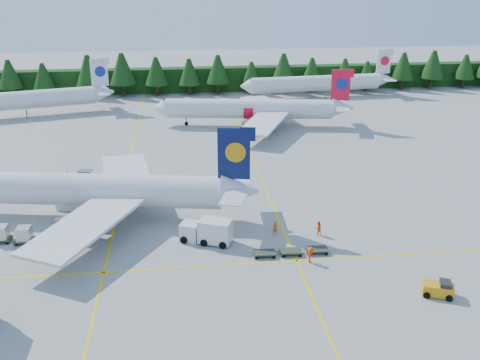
{
  "coord_description": "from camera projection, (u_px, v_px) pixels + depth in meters",
  "views": [
    {
      "loc": [
        -5.76,
        -54.46,
        28.47
      ],
      "look_at": [
        1.76,
        9.23,
        3.5
      ],
      "focal_mm": 40.0,
      "sensor_mm": 36.0,
      "label": 1
    }
  ],
  "objects": [
    {
      "name": "crew_a",
      "position": [
        275.0,
        228.0,
        61.87
      ],
      "size": [
        0.63,
        0.45,
        1.61
      ],
      "primitive_type": "imported",
      "rotation": [
        0.0,
        0.0,
        -0.11
      ],
      "color": "#ED4705",
      "rests_on": "ground"
    },
    {
      "name": "crew_c",
      "position": [
        311.0,
        255.0,
        55.87
      ],
      "size": [
        0.8,
        0.87,
        1.75
      ],
      "primitive_type": "imported",
      "rotation": [
        0.0,
        0.0,
        1.0
      ],
      "color": "#F53305",
      "rests_on": "ground"
    },
    {
      "name": "service_truck",
      "position": [
        206.0,
        231.0,
        60.01
      ],
      "size": [
        6.14,
        4.11,
        2.79
      ],
      "rotation": [
        0.0,
        0.0,
        -0.38
      ],
      "color": "white",
      "rests_on": "ground"
    },
    {
      "name": "airliner_far_left",
      "position": [
        9.0,
        101.0,
        111.17
      ],
      "size": [
        37.78,
        12.53,
        11.2
      ],
      "rotation": [
        0.0,
        0.0,
        0.25
      ],
      "color": "silver",
      "rests_on": "ground"
    },
    {
      "name": "taxi_stripe_a",
      "position": [
        125.0,
        180.0,
        78.34
      ],
      "size": [
        0.25,
        120.0,
        0.01
      ],
      "primitive_type": "cube",
      "color": "yellow",
      "rests_on": "ground"
    },
    {
      "name": "crew_b",
      "position": [
        318.0,
        228.0,
        61.78
      ],
      "size": [
        0.99,
        0.87,
        1.73
      ],
      "primitive_type": "imported",
      "rotation": [
        0.0,
        0.0,
        3.44
      ],
      "color": "#EE4605",
      "rests_on": "ground"
    },
    {
      "name": "taxi_stripe_cross",
      "position": [
        240.0,
        264.0,
        55.81
      ],
      "size": [
        80.0,
        0.25,
        0.01
      ],
      "primitive_type": "cube",
      "color": "yellow",
      "rests_on": "ground"
    },
    {
      "name": "airliner_red",
      "position": [
        245.0,
        109.0,
        105.01
      ],
      "size": [
        38.39,
        31.37,
        11.21
      ],
      "rotation": [
        0.0,
        0.0,
        -0.15
      ],
      "color": "silver",
      "rests_on": "ground"
    },
    {
      "name": "uld_pair",
      "position": [
        13.0,
        234.0,
        59.96
      ],
      "size": [
        4.9,
        2.39,
        1.64
      ],
      "rotation": [
        0.0,
        0.0,
        -0.05
      ],
      "color": "#2F3426",
      "rests_on": "ground"
    },
    {
      "name": "dolly_train",
      "position": [
        291.0,
        251.0,
        57.63
      ],
      "size": [
        8.15,
        1.64,
        0.13
      ],
      "rotation": [
        0.0,
        0.0,
        -0.05
      ],
      "color": "#2F3426",
      "rests_on": "ground"
    },
    {
      "name": "airliner_far_right",
      "position": [
        311.0,
        83.0,
        129.15
      ],
      "size": [
        37.77,
        6.69,
        10.98
      ],
      "rotation": [
        0.0,
        0.0,
        0.09
      ],
      "color": "silver",
      "rests_on": "ground"
    },
    {
      "name": "airstairs",
      "position": [
        76.0,
        201.0,
        69.13
      ],
      "size": [
        4.68,
        6.36,
        3.82
      ],
      "rotation": [
        0.0,
        0.0,
        -0.27
      ],
      "color": "silver",
      "rests_on": "ground"
    },
    {
      "name": "ground",
      "position": [
        234.0,
        238.0,
        61.36
      ],
      "size": [
        320.0,
        320.0,
        0.0
      ],
      "primitive_type": "plane",
      "color": "gray",
      "rests_on": "ground"
    },
    {
      "name": "baggage_tug",
      "position": [
        439.0,
        289.0,
        50.18
      ],
      "size": [
        3.12,
        2.39,
        1.49
      ],
      "rotation": [
        0.0,
        0.0,
        -0.37
      ],
      "color": "orange",
      "rests_on": "ground"
    },
    {
      "name": "treeline_hedge",
      "position": [
        200.0,
        79.0,
        136.16
      ],
      "size": [
        220.0,
        4.0,
        6.0
      ],
      "primitive_type": "cube",
      "color": "black",
      "rests_on": "ground"
    },
    {
      "name": "airliner_navy",
      "position": [
        77.0,
        190.0,
        65.54
      ],
      "size": [
        40.23,
        32.81,
        11.79
      ],
      "rotation": [
        0.0,
        0.0,
        -0.18
      ],
      "color": "silver",
      "rests_on": "ground"
    },
    {
      "name": "taxi_stripe_b",
      "position": [
        260.0,
        175.0,
        80.52
      ],
      "size": [
        0.25,
        120.0,
        0.01
      ],
      "primitive_type": "cube",
      "color": "yellow",
      "rests_on": "ground"
    }
  ]
}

